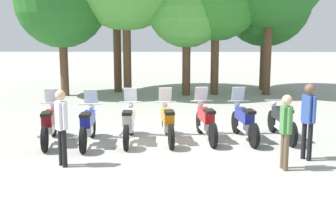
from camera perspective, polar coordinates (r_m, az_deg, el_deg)
name	(u,v)px	position (r m, az deg, el deg)	size (l,w,h in m)	color
ground_plane	(168,141)	(11.74, -0.03, -4.77)	(80.00, 80.00, 0.00)	#9E9B93
motorcycle_0	(49,124)	(11.89, -15.27, -2.38)	(0.62, 2.19, 1.37)	black
motorcycle_1	(88,125)	(11.55, -10.43, -2.55)	(0.62, 2.19, 1.37)	black
motorcycle_2	(129,122)	(11.67, -5.15, -2.29)	(0.62, 2.19, 1.37)	black
motorcycle_3	(168,122)	(11.68, -0.06, -2.23)	(0.62, 2.19, 1.37)	black
motorcycle_4	(206,121)	(11.87, 4.96, -2.07)	(0.62, 2.18, 1.37)	black
motorcycle_5	(244,121)	(11.98, 9.92, -2.07)	(0.62, 2.18, 1.37)	black
motorcycle_6	(281,121)	(12.32, 14.60, -1.98)	(0.62, 2.19, 0.99)	black
person_0	(308,115)	(10.43, 17.87, -1.29)	(0.32, 0.38, 1.78)	black
person_1	(286,127)	(9.60, 15.14, -2.74)	(0.24, 0.41, 1.63)	brown
person_2	(61,122)	(9.75, -13.76, -2.18)	(0.32, 0.36, 1.70)	black
tree_0	(61,1)	(19.66, -13.77, 13.01)	(3.97, 3.97, 6.07)	brown
tree_3	(187,8)	(19.29, 2.47, 12.57)	(3.46, 3.46, 5.56)	brown
tree_5	(266,1)	(21.50, 12.70, 13.09)	(4.25, 4.25, 6.32)	brown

